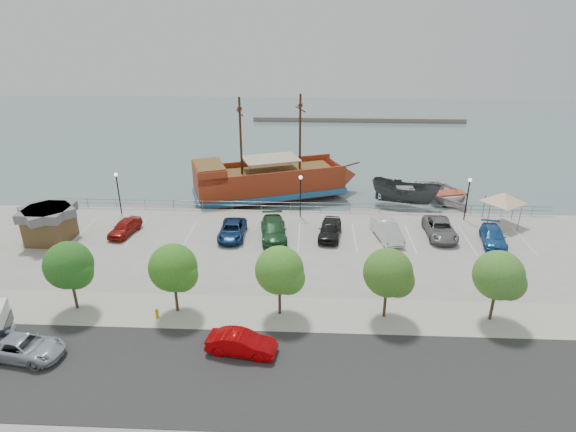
{
  "coord_description": "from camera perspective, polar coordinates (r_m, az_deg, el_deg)",
  "views": [
    {
      "loc": [
        0.83,
        -37.15,
        19.12
      ],
      "look_at": [
        -1.0,
        2.0,
        2.0
      ],
      "focal_mm": 30.0,
      "sensor_mm": 36.0,
      "label": 1
    }
  ],
  "objects": [
    {
      "name": "tree_e",
      "position": [
        31.8,
        12.02,
        -6.81
      ],
      "size": [
        3.3,
        3.2,
        5.0
      ],
      "color": "#473321",
      "rests_on": "sidewalk"
    },
    {
      "name": "pirate_ship",
      "position": [
        54.3,
        -0.8,
        4.14
      ],
      "size": [
        19.54,
        11.29,
        12.14
      ],
      "rotation": [
        0.0,
        0.0,
        0.35
      ],
      "color": "#972E15",
      "rests_on": "ground"
    },
    {
      "name": "dock_west",
      "position": [
        53.0,
        -15.45,
        0.65
      ],
      "size": [
        7.94,
        3.9,
        0.44
      ],
      "primitive_type": "cube",
      "rotation": [
        0.0,
        0.0,
        -0.23
      ],
      "color": "gray",
      "rests_on": "ground"
    },
    {
      "name": "seawall_railing",
      "position": [
        48.65,
        1.5,
        1.12
      ],
      "size": [
        50.0,
        0.06,
        1.0
      ],
      "color": "slate",
      "rests_on": "land_slab"
    },
    {
      "name": "dock_east",
      "position": [
        52.41,
        18.18,
        0.0
      ],
      "size": [
        6.75,
        3.98,
        0.37
      ],
      "primitive_type": "cube",
      "rotation": [
        0.0,
        0.0,
        0.35
      ],
      "color": "gray",
      "rests_on": "ground"
    },
    {
      "name": "shed",
      "position": [
        47.07,
        -26.44,
        -0.79
      ],
      "size": [
        3.85,
        3.85,
        3.11
      ],
      "rotation": [
        0.0,
        0.0,
        -0.02
      ],
      "color": "brown",
      "rests_on": "land_slab"
    },
    {
      "name": "parked_car_a",
      "position": [
        46.2,
        -18.78,
        -1.26
      ],
      "size": [
        2.41,
        4.26,
        1.37
      ],
      "primitive_type": "imported",
      "rotation": [
        0.0,
        0.0,
        -0.21
      ],
      "color": "maroon",
      "rests_on": "land_slab"
    },
    {
      "name": "parked_car_h",
      "position": [
        45.69,
        23.16,
        -2.25
      ],
      "size": [
        2.64,
        4.89,
        1.35
      ],
      "primitive_type": "imported",
      "rotation": [
        0.0,
        0.0,
        -0.17
      ],
      "color": "#20589B",
      "rests_on": "land_slab"
    },
    {
      "name": "lamp_post_right",
      "position": [
        48.96,
        20.58,
        2.74
      ],
      "size": [
        0.36,
        0.36,
        4.28
      ],
      "color": "black",
      "rests_on": "land_slab"
    },
    {
      "name": "fire_hydrant",
      "position": [
        33.85,
        -15.28,
        -11.01
      ],
      "size": [
        0.23,
        0.23,
        0.66
      ],
      "rotation": [
        0.0,
        0.0,
        0.12
      ],
      "color": "#DA9802",
      "rests_on": "sidewalk"
    },
    {
      "name": "street_sedan",
      "position": [
        29.76,
        -5.54,
        -14.79
      ],
      "size": [
        4.37,
        2.08,
        1.38
      ],
      "primitive_type": "imported",
      "rotation": [
        0.0,
        0.0,
        1.42
      ],
      "color": "#B70306",
      "rests_on": "street"
    },
    {
      "name": "dock_mid",
      "position": [
        51.0,
        10.84,
        0.14
      ],
      "size": [
        6.71,
        3.39,
        0.37
      ],
      "primitive_type": "cube",
      "rotation": [
        0.0,
        0.0,
        -0.25
      ],
      "color": "gray",
      "rests_on": "ground"
    },
    {
      "name": "tree_b",
      "position": [
        35.06,
        -24.37,
        -5.53
      ],
      "size": [
        3.3,
        3.2,
        5.0
      ],
      "color": "#473321",
      "rests_on": "sidewalk"
    },
    {
      "name": "street",
      "position": [
        28.51,
        0.34,
        -18.48
      ],
      "size": [
        100.0,
        8.0,
        0.04
      ],
      "primitive_type": "cube",
      "color": "#2B2B2B",
      "rests_on": "land_slab"
    },
    {
      "name": "parked_car_f",
      "position": [
        43.77,
        11.65,
        -1.67
      ],
      "size": [
        2.64,
        5.1,
        1.6
      ],
      "primitive_type": "imported",
      "rotation": [
        0.0,
        0.0,
        0.2
      ],
      "color": "silver",
      "rests_on": "land_slab"
    },
    {
      "name": "far_shore",
      "position": [
        94.68,
        8.34,
        11.33
      ],
      "size": [
        40.0,
        3.0,
        0.8
      ],
      "primitive_type": "cube",
      "color": "gray",
      "rests_on": "ground"
    },
    {
      "name": "tree_d",
      "position": [
        31.4,
        -0.76,
        -6.66
      ],
      "size": [
        3.3,
        3.2,
        5.0
      ],
      "color": "#473321",
      "rests_on": "sidewalk"
    },
    {
      "name": "speedboat",
      "position": [
        56.27,
        18.3,
        2.23
      ],
      "size": [
        6.88,
        8.37,
        1.51
      ],
      "primitive_type": "imported",
      "rotation": [
        0.0,
        0.0,
        0.26
      ],
      "color": "beige",
      "rests_on": "ground"
    },
    {
      "name": "parked_car_g",
      "position": [
        45.43,
        17.58,
        -1.46
      ],
      "size": [
        2.46,
        5.25,
        1.45
      ],
      "primitive_type": "imported",
      "rotation": [
        0.0,
        0.0,
        -0.01
      ],
      "color": "slate",
      "rests_on": "land_slab"
    },
    {
      "name": "ground",
      "position": [
        42.25,
        1.23,
        -4.84
      ],
      "size": [
        160.0,
        160.0,
        0.0
      ],
      "primitive_type": "plane",
      "color": "slate"
    },
    {
      "name": "lamp_post_mid",
      "position": [
        46.56,
        1.49,
        3.25
      ],
      "size": [
        0.36,
        0.36,
        4.28
      ],
      "color": "black",
      "rests_on": "land_slab"
    },
    {
      "name": "patrol_boat",
      "position": [
        53.46,
        13.65,
        2.45
      ],
      "size": [
        7.9,
        5.62,
        2.87
      ],
      "primitive_type": "imported",
      "rotation": [
        0.0,
        0.0,
        1.14
      ],
      "color": "#3E4143",
      "rests_on": "ground"
    },
    {
      "name": "parked_car_c",
      "position": [
        43.49,
        -6.62,
        -1.68
      ],
      "size": [
        2.25,
        4.81,
        1.33
      ],
      "primitive_type": "imported",
      "rotation": [
        0.0,
        0.0,
        0.01
      ],
      "color": "navy",
      "rests_on": "land_slab"
    },
    {
      "name": "parked_car_d",
      "position": [
        43.0,
        -1.73,
        -1.64
      ],
      "size": [
        2.88,
        5.7,
        1.59
      ],
      "primitive_type": "imported",
      "rotation": [
        0.0,
        0.0,
        0.12
      ],
      "color": "#205029",
      "rests_on": "land_slab"
    },
    {
      "name": "tree_f",
      "position": [
        33.69,
        23.92,
        -6.65
      ],
      "size": [
        3.3,
        3.2,
        5.0
      ],
      "color": "#473321",
      "rests_on": "sidewalk"
    },
    {
      "name": "lamp_post_left",
      "position": [
        50.21,
        -19.55,
        3.4
      ],
      "size": [
        0.36,
        0.36,
        4.28
      ],
      "color": "black",
      "rests_on": "land_slab"
    },
    {
      "name": "sidewalk",
      "position": [
        33.2,
        0.77,
        -11.53
      ],
      "size": [
        100.0,
        4.0,
        0.05
      ],
      "primitive_type": "cube",
      "color": "#B5AE9A",
      "rests_on": "land_slab"
    },
    {
      "name": "canopy_tent",
      "position": [
        49.24,
        24.32,
        2.53
      ],
      "size": [
        5.05,
        5.05,
        3.64
      ],
      "rotation": [
        0.0,
        0.0,
        -0.17
      ],
      "color": "slate",
      "rests_on": "land_slab"
    },
    {
      "name": "street_van",
      "position": [
        33.27,
        -28.82,
        -13.48
      ],
      "size": [
        5.03,
        2.85,
        1.33
      ],
      "primitive_type": "imported",
      "rotation": [
        0.0,
        0.0,
        1.43
      ],
      "color": "#A0ABB2",
      "rests_on": "street"
    },
    {
      "name": "tree_c",
      "position": [
        32.54,
        -13.24,
        -6.19
      ],
      "size": [
        3.3,
        3.2,
        5.0
      ],
      "color": "#473321",
      "rests_on": "sidewalk"
    },
    {
      "name": "parked_car_e",
      "position": [
        43.32,
        5.0,
        -1.55
      ],
      "size": [
        2.46,
        4.78,
        1.56
      ],
      "primitive_type": "imported",
      "rotation": [
        0.0,
        0.0,
        -0.14
      ],
      "color": "black",
      "rests_on": "land_slab"
    }
  ]
}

